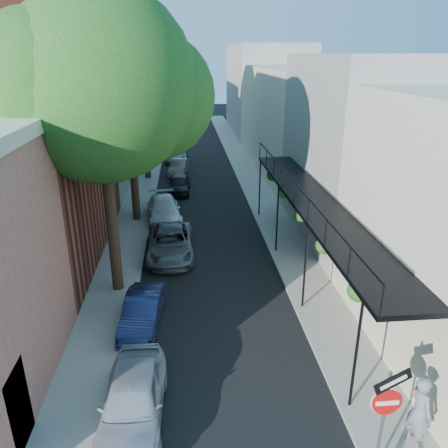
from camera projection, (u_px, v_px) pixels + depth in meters
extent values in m
cube|color=black|center=(197.00, 168.00, 36.64)|extent=(6.00, 64.00, 0.01)
cube|color=gray|center=(149.00, 169.00, 36.29)|extent=(2.00, 64.00, 0.12)
cube|color=gray|center=(244.00, 167.00, 36.96)|extent=(2.00, 64.00, 0.12)
cube|color=beige|center=(18.00, 408.00, 10.28)|extent=(0.10, 1.20, 2.20)
cube|color=gray|center=(86.00, 79.00, 18.47)|extent=(0.06, 7.00, 4.00)
cube|color=#9C9894|center=(68.00, 122.00, 30.54)|extent=(8.00, 12.00, 9.00)
cube|color=beige|center=(102.00, 97.00, 43.34)|extent=(8.00, 16.00, 10.00)
cube|color=tan|center=(121.00, 95.00, 56.69)|extent=(8.00, 12.00, 8.00)
cube|color=#9C9894|center=(384.00, 150.00, 21.84)|extent=(8.00, 10.00, 9.00)
cube|color=beige|center=(305.00, 119.00, 35.94)|extent=(8.00, 20.00, 8.00)
cube|color=#9C9894|center=(266.00, 89.00, 52.26)|extent=(8.00, 16.00, 10.00)
cube|color=black|center=(317.00, 203.00, 17.17)|extent=(2.00, 16.00, 0.15)
cube|color=black|center=(295.00, 182.00, 16.77)|extent=(0.05, 16.00, 0.05)
cylinder|color=black|center=(356.00, 353.00, 11.22)|extent=(0.08, 0.08, 3.40)
cylinder|color=black|center=(260.00, 187.00, 25.13)|extent=(0.08, 0.08, 3.40)
sphere|color=#174C15|center=(358.00, 291.00, 11.72)|extent=(0.60, 0.60, 0.60)
sphere|color=#174C15|center=(301.00, 215.00, 17.29)|extent=(0.60, 0.60, 0.60)
sphere|color=#174C15|center=(272.00, 175.00, 22.85)|extent=(0.60, 0.60, 0.60)
cylinder|color=#595B60|center=(382.00, 426.00, 9.49)|extent=(0.07, 0.07, 2.90)
cylinder|color=red|center=(387.00, 402.00, 9.19)|extent=(0.66, 0.04, 0.66)
cube|color=white|center=(388.00, 403.00, 9.17)|extent=(0.50, 0.02, 0.10)
cylinder|color=white|center=(386.00, 401.00, 9.21)|extent=(0.70, 0.02, 0.70)
cube|color=black|center=(393.00, 382.00, 8.99)|extent=(0.89, 0.15, 0.58)
cube|color=white|center=(394.00, 383.00, 8.96)|extent=(0.60, 0.10, 0.31)
cylinder|color=#322214|center=(111.00, 209.00, 16.50)|extent=(0.44, 0.44, 7.00)
sphere|color=#174C15|center=(98.00, 84.00, 14.85)|extent=(6.80, 6.80, 6.80)
sphere|color=#174C15|center=(151.00, 96.00, 16.12)|extent=(4.76, 4.76, 4.76)
cylinder|color=#322214|center=(133.00, 167.00, 24.05)|extent=(0.44, 0.44, 6.30)
sphere|color=#174C15|center=(127.00, 91.00, 22.57)|extent=(6.00, 6.00, 6.00)
sphere|color=#174C15|center=(158.00, 99.00, 23.71)|extent=(4.20, 4.20, 4.20)
cylinder|color=#322214|center=(145.00, 131.00, 32.20)|extent=(0.44, 0.44, 7.35)
sphere|color=#174C15|center=(141.00, 63.00, 30.48)|extent=(7.00, 7.00, 7.00)
sphere|color=#174C15|center=(167.00, 70.00, 31.78)|extent=(4.90, 4.90, 4.90)
imported|color=#A2A7B4|center=(133.00, 400.00, 11.25)|extent=(1.70, 4.02, 1.36)
imported|color=#151E43|center=(142.00, 311.00, 15.32)|extent=(1.49, 3.51, 1.12)
imported|color=slate|center=(171.00, 243.00, 20.63)|extent=(2.18, 4.65, 1.29)
imported|color=white|center=(164.00, 210.00, 25.04)|extent=(2.28, 4.55, 1.27)
imported|color=black|center=(179.00, 184.00, 30.04)|extent=(1.55, 3.62, 1.22)
imported|color=#6E655D|center=(179.00, 167.00, 34.60)|extent=(1.69, 3.70, 1.18)
imported|color=gray|center=(176.00, 155.00, 38.87)|extent=(2.01, 4.11, 1.12)
imported|color=slate|center=(420.00, 412.00, 10.30)|extent=(0.58, 0.78, 1.97)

